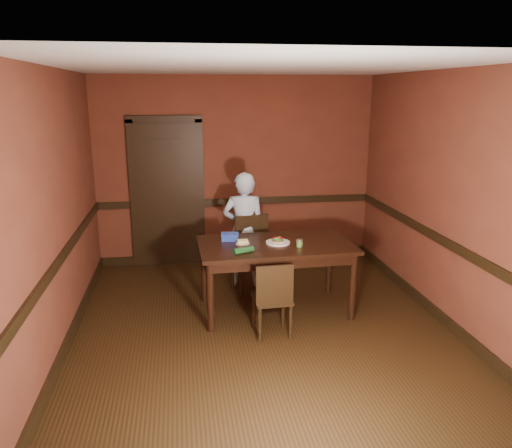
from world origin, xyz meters
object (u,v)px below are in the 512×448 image
object	(u,v)px
person	(244,230)
chair_far	(251,256)
sandwich_plate	(278,242)
chair_near	(272,297)
dining_table	(275,277)
sauce_jar	(300,243)
food_tub	(230,237)
cheese_saucer	(243,242)

from	to	relation	value
person	chair_far	bearing A→B (deg)	110.98
sandwich_plate	chair_near	bearing A→B (deg)	-106.70
dining_table	sandwich_plate	size ratio (longest dim) A/B	6.36
sauce_jar	chair_far	bearing A→B (deg)	119.63
sauce_jar	food_tub	distance (m)	0.82
sauce_jar	cheese_saucer	distance (m)	0.64
sauce_jar	food_tub	size ratio (longest dim) A/B	0.39
food_tub	cheese_saucer	bearing A→B (deg)	-46.62
person	cheese_saucer	distance (m)	0.84
chair_near	person	world-z (taller)	person
sandwich_plate	cheese_saucer	size ratio (longest dim) A/B	1.72
person	cheese_saucer	bearing A→B (deg)	90.17
dining_table	sauce_jar	bearing A→B (deg)	-36.74
person	sauce_jar	size ratio (longest dim) A/B	18.00
chair_far	cheese_saucer	xyz separation A→B (m)	(-0.18, -0.56, 0.35)
dining_table	chair_near	world-z (taller)	chair_near
sandwich_plate	cheese_saucer	bearing A→B (deg)	176.24
dining_table	chair_far	size ratio (longest dim) A/B	1.81
chair_far	person	xyz separation A→B (m)	(-0.06, 0.26, 0.27)
person	food_tub	xyz separation A→B (m)	(-0.25, -0.65, 0.11)
cheese_saucer	food_tub	world-z (taller)	food_tub
sandwich_plate	sauce_jar	bearing A→B (deg)	-37.90
chair_far	sandwich_plate	xyz separation A→B (m)	(0.22, -0.59, 0.35)
dining_table	sauce_jar	size ratio (longest dim) A/B	20.82
chair_far	sandwich_plate	bearing A→B (deg)	-79.84
dining_table	food_tub	xyz separation A→B (m)	(-0.50, 0.19, 0.45)
person	cheese_saucer	size ratio (longest dim) A/B	9.49
chair_near	sandwich_plate	bearing A→B (deg)	-108.98
food_tub	sauce_jar	bearing A→B (deg)	-19.07
person	sauce_jar	bearing A→B (deg)	124.27
chair_near	chair_far	bearing A→B (deg)	-89.90
chair_far	cheese_saucer	bearing A→B (deg)	-117.92
dining_table	person	xyz separation A→B (m)	(-0.25, 0.85, 0.34)
cheese_saucer	dining_table	bearing A→B (deg)	-3.59
chair_far	food_tub	distance (m)	0.62
person	food_tub	size ratio (longest dim) A/B	6.98
sauce_jar	sandwich_plate	bearing A→B (deg)	142.10
person	sandwich_plate	xyz separation A→B (m)	(0.28, -0.85, 0.08)
person	sauce_jar	distance (m)	1.13
person	dining_table	bearing A→B (deg)	114.97
person	sauce_jar	world-z (taller)	person
dining_table	chair_far	xyz separation A→B (m)	(-0.19, 0.59, 0.07)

